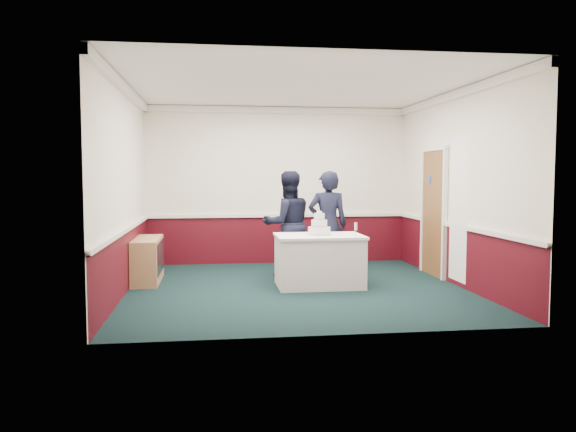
{
  "coord_description": "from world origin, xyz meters",
  "views": [
    {
      "loc": [
        -1.22,
        -8.25,
        1.7
      ],
      "look_at": [
        -0.14,
        -0.1,
        1.1
      ],
      "focal_mm": 35.0,
      "sensor_mm": 36.0,
      "label": 1
    }
  ],
  "objects": [
    {
      "name": "wedding_cake",
      "position": [
        0.37,
        0.12,
        0.9
      ],
      "size": [
        0.35,
        0.35,
        0.36
      ],
      "color": "white",
      "rests_on": "cake_table"
    },
    {
      "name": "room_shell",
      "position": [
        0.08,
        0.61,
        1.97
      ],
      "size": [
        5.0,
        5.0,
        3.0
      ],
      "color": "white",
      "rests_on": "ground"
    },
    {
      "name": "ground",
      "position": [
        0.0,
        0.0,
        0.0
      ],
      "size": [
        5.0,
        5.0,
        0.0
      ],
      "primitive_type": "plane",
      "color": "black",
      "rests_on": "ground"
    },
    {
      "name": "person_woman",
      "position": [
        0.63,
        0.75,
        0.89
      ],
      "size": [
        0.68,
        0.48,
        1.77
      ],
      "primitive_type": "imported",
      "rotation": [
        0.0,
        0.0,
        3.06
      ],
      "color": "black",
      "rests_on": "ground"
    },
    {
      "name": "cake_knife",
      "position": [
        0.34,
        -0.08,
        0.79
      ],
      "size": [
        0.08,
        0.21,
        0.0
      ],
      "primitive_type": "cube",
      "rotation": [
        0.0,
        0.0,
        -0.31
      ],
      "color": "silver",
      "rests_on": "cake_table"
    },
    {
      "name": "person_man",
      "position": [
        -0.0,
        0.99,
        0.88
      ],
      "size": [
        0.95,
        0.8,
        1.77
      ],
      "primitive_type": "imported",
      "rotation": [
        0.0,
        0.0,
        3.3
      ],
      "color": "black",
      "rests_on": "ground"
    },
    {
      "name": "champagne_flute",
      "position": [
        0.87,
        -0.16,
        0.93
      ],
      "size": [
        0.05,
        0.05,
        0.21
      ],
      "color": "silver",
      "rests_on": "cake_table"
    },
    {
      "name": "cake_table",
      "position": [
        0.37,
        0.12,
        0.4
      ],
      "size": [
        1.32,
        0.92,
        0.79
      ],
      "color": "white",
      "rests_on": "ground"
    },
    {
      "name": "sideboard",
      "position": [
        -2.28,
        0.82,
        0.35
      ],
      "size": [
        0.41,
        1.2,
        0.7
      ],
      "color": "tan",
      "rests_on": "ground"
    }
  ]
}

